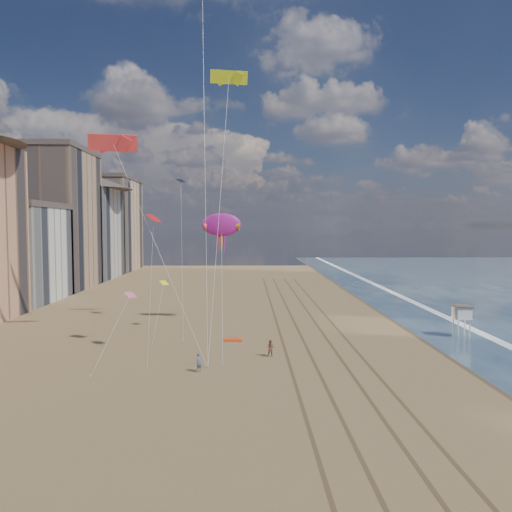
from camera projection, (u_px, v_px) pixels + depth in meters
The scene contains 12 objects.
ground at pixel (326, 425), 32.53m from camera, with size 260.00×260.00×0.00m, color brown.
wet_sand at pixel (412, 315), 72.79m from camera, with size 260.00×260.00×0.00m, color #42301E.
foam at pixel (441, 315), 72.87m from camera, with size 260.00×260.00×0.00m, color white.
tracks at pixel (309, 329), 62.52m from camera, with size 7.68×120.00×0.01m.
buildings at pixel (37, 223), 96.34m from camera, with size 34.72×131.35×29.00m.
lifeguard_stand at pixel (462, 313), 58.20m from camera, with size 2.05×2.05×3.70m.
grounded_kite at pixel (233, 340), 56.42m from camera, with size 1.96×1.25×0.22m, color #F74014.
show_kite at pixel (222, 225), 65.95m from camera, with size 4.80×10.69×23.63m.
kite_flyer_a at pixel (199, 362), 44.33m from camera, with size 0.63×0.41×1.73m, color slate.
kite_flyer_b at pixel (271, 348), 49.47m from camera, with size 0.83×0.65×1.70m, color brown.
parafoils at pixel (178, 53), 54.87m from camera, with size 17.71×10.38×20.51m.
small_kites at pixel (158, 238), 56.76m from camera, with size 5.42×15.24×13.56m.
Camera 1 is at (-5.17, -31.71, 13.03)m, focal length 35.00 mm.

